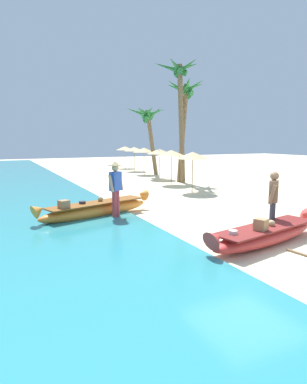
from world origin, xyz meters
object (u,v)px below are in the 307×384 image
(palm_tree_mid_cluster, at_px, (180,87))
(person_vendor_hatted, at_px, (116,186))
(person_tourist_customer, at_px, (273,200))
(boat_red_foreground, at_px, (266,234))
(palm_tree_leaning_seaward, at_px, (148,119))
(palm_tree_tall_inland, at_px, (185,99))
(boat_orange_midground, at_px, (97,209))

(palm_tree_mid_cluster, bearing_deg, person_vendor_hatted, -132.34)
(person_vendor_hatted, xyz_separation_m, person_tourist_customer, (3.06, -3.38, -0.12))
(person_tourist_customer, bearing_deg, boat_red_foreground, -144.00)
(person_tourist_customer, xyz_separation_m, palm_tree_leaning_seaward, (3.47, 14.93, 2.99))
(boat_red_foreground, xyz_separation_m, palm_tree_leaning_seaward, (4.16, 15.43, 3.68))
(palm_tree_tall_inland, relative_size, palm_tree_leaning_seaward, 1.23)
(boat_orange_midground, height_order, palm_tree_leaning_seaward, palm_tree_leaning_seaward)
(boat_red_foreground, relative_size, person_tourist_customer, 2.40)
(palm_tree_mid_cluster, bearing_deg, boat_orange_midground, -136.55)
(boat_orange_midground, xyz_separation_m, person_tourist_customer, (3.53, -3.87, 0.66))
(boat_red_foreground, height_order, palm_tree_tall_inland, palm_tree_tall_inland)
(boat_red_foreground, distance_m, palm_tree_mid_cluster, 12.56)
(palm_tree_tall_inland, bearing_deg, boat_red_foreground, -111.99)
(boat_red_foreground, relative_size, palm_tree_leaning_seaward, 0.83)
(boat_red_foreground, relative_size, palm_tree_tall_inland, 0.67)
(palm_tree_mid_cluster, bearing_deg, person_tourist_customer, -107.41)
(palm_tree_mid_cluster, bearing_deg, palm_tree_tall_inland, 29.57)
(boat_orange_midground, height_order, person_tourist_customer, person_tourist_customer)
(palm_tree_leaning_seaward, bearing_deg, person_tourist_customer, -103.07)
(palm_tree_tall_inland, bearing_deg, person_tourist_customer, -109.69)
(boat_red_foreground, height_order, boat_orange_midground, boat_orange_midground)
(person_vendor_hatted, bearing_deg, person_tourist_customer, -47.82)
(person_vendor_hatted, height_order, palm_tree_leaning_seaward, palm_tree_leaning_seaward)
(person_tourist_customer, bearing_deg, palm_tree_tall_inland, 70.31)
(boat_orange_midground, xyz_separation_m, palm_tree_tall_inland, (7.32, 6.72, 4.51))
(person_vendor_hatted, relative_size, palm_tree_leaning_seaward, 0.38)
(palm_tree_leaning_seaward, bearing_deg, palm_tree_tall_inland, -85.72)
(boat_orange_midground, distance_m, person_vendor_hatted, 1.04)
(boat_orange_midground, xyz_separation_m, palm_tree_mid_cluster, (6.76, 6.40, 5.10))
(boat_orange_midground, bearing_deg, person_vendor_hatted, -46.33)
(person_vendor_hatted, relative_size, person_tourist_customer, 1.10)
(boat_red_foreground, bearing_deg, palm_tree_tall_inland, 68.01)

